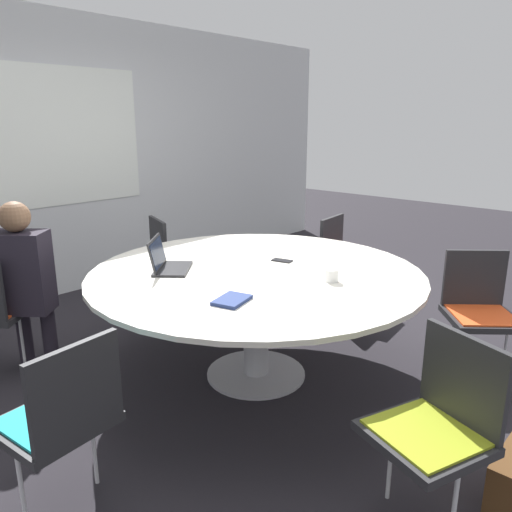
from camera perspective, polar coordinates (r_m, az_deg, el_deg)
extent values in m
plane|color=black|center=(3.56, 0.00, -13.37)|extent=(16.00, 16.00, 0.00)
cube|color=silver|center=(5.25, -21.90, 10.33)|extent=(8.00, 0.06, 2.70)
cube|color=white|center=(5.21, -21.94, 12.51)|extent=(1.80, 0.01, 1.30)
cylinder|color=#B7B7BC|center=(3.56, 0.00, -13.23)|extent=(0.68, 0.68, 0.02)
cylinder|color=#B7B7BC|center=(3.40, 0.00, -7.86)|extent=(0.17, 0.17, 0.70)
cylinder|color=silver|center=(3.27, 0.00, -1.94)|extent=(2.17, 2.17, 0.03)
cylinder|color=silver|center=(3.87, -25.13, -9.09)|extent=(0.02, 0.02, 0.42)
cube|color=#262628|center=(2.46, -22.04, -17.19)|extent=(0.48, 0.47, 0.04)
cube|color=teal|center=(2.45, -22.10, -16.68)|extent=(0.43, 0.41, 0.01)
cube|color=#262628|center=(2.20, -19.81, -14.32)|extent=(0.42, 0.08, 0.40)
cylinder|color=silver|center=(2.52, -25.21, -23.02)|extent=(0.02, 0.02, 0.42)
cylinder|color=silver|center=(2.66, -18.06, -19.94)|extent=(0.02, 0.02, 0.42)
cube|color=#262628|center=(2.31, 18.70, -19.11)|extent=(0.55, 0.56, 0.04)
cube|color=olive|center=(2.30, 18.75, -18.57)|extent=(0.48, 0.49, 0.01)
cube|color=#262628|center=(2.33, 22.58, -12.90)|extent=(0.17, 0.40, 0.40)
cylinder|color=silver|center=(2.54, 15.10, -21.55)|extent=(0.02, 0.02, 0.42)
cube|color=#262628|center=(3.66, 24.42, -6.54)|extent=(0.61, 0.61, 0.04)
cube|color=#E04C1E|center=(3.65, 24.47, -6.16)|extent=(0.53, 0.53, 0.01)
cube|color=#262628|center=(3.76, 23.68, -2.33)|extent=(0.29, 0.34, 0.40)
cylinder|color=silver|center=(3.81, 26.58, -9.62)|extent=(0.02, 0.02, 0.42)
cylinder|color=silver|center=(3.68, 21.39, -9.93)|extent=(0.02, 0.02, 0.42)
cube|color=#262628|center=(4.62, 10.69, -0.96)|extent=(0.49, 0.47, 0.04)
cube|color=red|center=(4.61, 10.71, -0.65)|extent=(0.43, 0.42, 0.01)
cube|color=#262628|center=(4.64, 8.64, 2.03)|extent=(0.42, 0.08, 0.40)
cylinder|color=silver|center=(4.85, 11.45, -3.04)|extent=(0.02, 0.02, 0.42)
cylinder|color=silver|center=(4.53, 9.61, -4.25)|extent=(0.02, 0.02, 0.42)
cube|color=#262628|center=(4.68, -8.71, -0.65)|extent=(0.54, 0.56, 0.04)
cube|color=olive|center=(4.68, -8.72, -0.34)|extent=(0.48, 0.49, 0.01)
cube|color=#262628|center=(4.57, -11.12, 1.69)|extent=(0.17, 0.40, 0.40)
cylinder|color=silver|center=(4.91, -9.31, -2.69)|extent=(0.02, 0.02, 0.42)
cylinder|color=silver|center=(4.59, -7.83, -3.93)|extent=(0.02, 0.02, 0.42)
cylinder|color=#231E28|center=(3.95, -24.92, -8.22)|extent=(0.10, 0.10, 0.46)
cylinder|color=#231E28|center=(3.88, -22.51, -8.40)|extent=(0.10, 0.10, 0.46)
cube|color=#231E28|center=(3.67, -25.22, -1.68)|extent=(0.40, 0.42, 0.55)
sphere|color=brown|center=(3.58, -25.89, 4.06)|extent=(0.20, 0.20, 0.20)
cube|color=#232326|center=(3.33, -9.48, -1.46)|extent=(0.39, 0.38, 0.02)
cube|color=#232326|center=(3.32, -11.26, 0.35)|extent=(0.28, 0.25, 0.20)
cube|color=black|center=(3.32, -11.16, 0.35)|extent=(0.25, 0.22, 0.17)
cube|color=navy|center=(2.72, -2.77, -5.05)|extent=(0.24, 0.20, 0.02)
cylinder|color=white|center=(3.08, 8.63, -2.18)|extent=(0.08, 0.08, 0.08)
cube|color=black|center=(3.49, 2.99, -0.52)|extent=(0.10, 0.15, 0.01)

